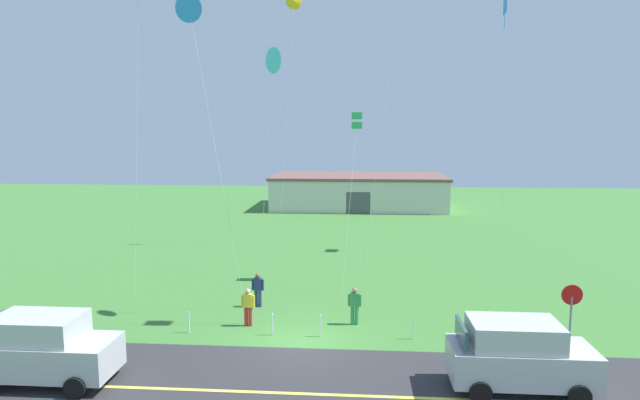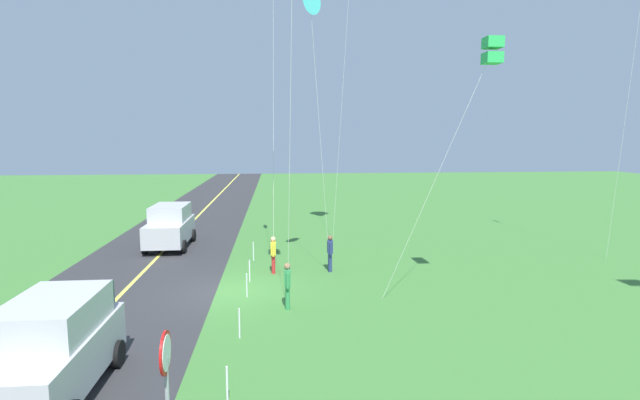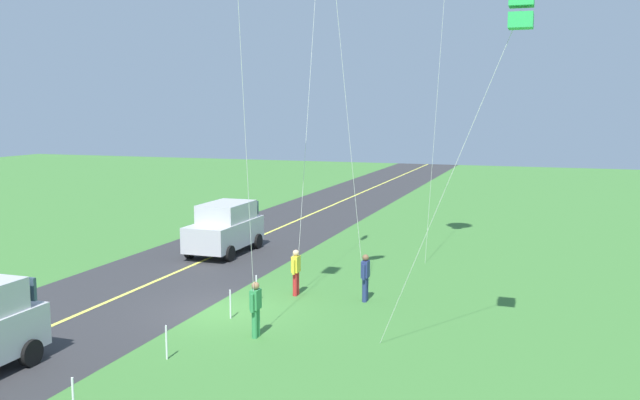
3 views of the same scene
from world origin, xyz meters
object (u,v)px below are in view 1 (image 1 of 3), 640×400
Objects in this scene: kite_pink_drift at (294,3)px; person_adult_companion at (258,289)px; stop_sign at (571,305)px; warehouse_distant at (358,191)px; car_parked_west_near at (44,348)px; kite_red_low at (189,10)px; kite_cyan_top at (357,121)px; kite_green_far at (505,11)px; kite_blue_mid at (272,61)px; person_adult_near at (248,306)px; car_suv_foreground at (519,355)px; person_child_watcher at (355,305)px.

person_adult_companion is at bearing -90.29° from kite_pink_drift.
stop_sign is 0.14× the size of warehouse_distant.
car_parked_west_near is 13.40m from kite_red_low.
kite_cyan_top is (4.49, 4.90, 7.79)m from person_adult_companion.
kite_cyan_top is at bearing 47.62° from kite_red_low.
stop_sign is at bearing -95.17° from kite_green_far.
kite_blue_mid is at bearing -159.44° from person_adult_companion.
car_parked_west_near is 7.77m from person_adult_near.
person_adult_near is at bearing 153.09° from car_suv_foreground.
kite_blue_mid is at bearing 163.94° from stop_sign.
person_child_watcher is 10.38m from kite_cyan_top.
kite_blue_mid is at bearing -121.62° from kite_cyan_top.
kite_cyan_top is (4.42, -8.86, -8.18)m from kite_pink_drift.
person_adult_near is at bearing 156.24° from person_adult_companion.
car_suv_foreground is 28.00m from kite_pink_drift.
car_parked_west_near is 13.70m from kite_blue_mid.
car_parked_west_near is 2.75× the size of person_child_watcher.
kite_red_low is at bearing 112.72° from person_adult_companion.
kite_blue_mid is 1.28× the size of kite_cyan_top.
kite_green_far reaches higher than person_adult_companion.
kite_green_far is at bearing 77.97° from car_suv_foreground.
kite_pink_drift is 1.92× the size of kite_cyan_top.
kite_cyan_top reaches higher than warehouse_distant.
person_adult_near is 12.19m from kite_red_low.
kite_green_far is at bearing 46.47° from kite_blue_mid.
kite_pink_drift is at bearing 176.26° from kite_green_far.
person_adult_near is 0.09× the size of kite_pink_drift.
warehouse_distant is (3.64, 34.54, -9.28)m from kite_blue_mid.
stop_sign is 0.22× the size of kite_blue_mid.
stop_sign is 22.17m from kite_green_far.
kite_pink_drift is at bearing 75.75° from car_parked_west_near.
person_adult_companion is (-0.06, 2.46, 0.00)m from person_adult_near.
kite_cyan_top is at bearing -140.04° from kite_green_far.
person_adult_companion and person_child_watcher have the same top height.
kite_pink_drift is (0.01, 16.22, 15.97)m from person_adult_near.
person_child_watcher is (4.50, -1.96, 0.00)m from person_adult_companion.
kite_blue_mid reaches higher than person_adult_near.
stop_sign is 1.60× the size of person_adult_near.
warehouse_distant is (6.66, 35.97, -11.10)m from kite_red_low.
kite_red_low is 0.77× the size of kite_pink_drift.
kite_green_far is at bearing 39.96° from kite_cyan_top.
person_adult_near is 0.09× the size of kite_green_far.
kite_blue_mid is at bearing 47.92° from car_parked_west_near.
car_suv_foreground is 2.75× the size of person_child_watcher.
kite_pink_drift reaches higher than warehouse_distant.
warehouse_distant is (4.50, 36.10, 0.89)m from person_adult_near.
car_suv_foreground is 0.38× the size of kite_blue_mid.
kite_blue_mid reaches higher than kite_cyan_top.
kite_blue_mid is at bearing -86.68° from kite_pink_drift.
warehouse_distant is at bearing 118.51° from person_adult_near.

